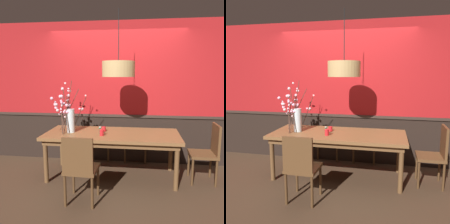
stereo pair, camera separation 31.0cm
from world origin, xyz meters
TOP-DOWN VIEW (x-y plane):
  - ground_plane at (0.00, 0.00)m, footprint 24.00×24.00m
  - back_wall at (0.00, 0.76)m, footprint 6.04×0.14m
  - dining_table at (0.00, 0.00)m, footprint 2.18×0.92m
  - chair_far_side_left at (-0.34, 0.87)m, footprint 0.47×0.42m
  - chair_far_side_right at (0.36, 0.87)m, footprint 0.46×0.45m
  - chair_head_east_end at (1.52, -0.01)m, footprint 0.42×0.42m
  - chair_near_side_left at (-0.30, -0.90)m, footprint 0.43×0.42m
  - vase_with_blossoms at (-0.72, -0.02)m, footprint 0.54×0.55m
  - candle_holder_nearer_center at (-0.15, 0.10)m, footprint 0.07×0.07m
  - candle_holder_nearer_edge at (-0.14, -0.19)m, footprint 0.07×0.07m
  - condiment_bottle at (-0.18, -0.10)m, footprint 0.04×0.04m
  - pendant_lamp at (0.11, -0.06)m, footprint 0.51×0.51m

SIDE VIEW (x-z plane):
  - ground_plane at x=0.00m, z-range 0.00..0.00m
  - chair_far_side_left at x=-0.34m, z-range 0.07..0.96m
  - chair_head_east_end at x=1.52m, z-range 0.05..0.98m
  - chair_near_side_left at x=-0.30m, z-range 0.05..0.98m
  - chair_far_side_right at x=0.36m, z-range 0.06..0.97m
  - dining_table at x=0.00m, z-range 0.29..1.04m
  - candle_holder_nearer_center at x=-0.15m, z-range 0.75..0.82m
  - candle_holder_nearer_edge at x=-0.14m, z-range 0.74..0.84m
  - condiment_bottle at x=-0.18m, z-range 0.74..0.87m
  - vase_with_blossoms at x=-0.72m, z-range 0.58..1.43m
  - back_wall at x=0.00m, z-range -0.01..2.65m
  - pendant_lamp at x=0.11m, z-range 1.27..2.28m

